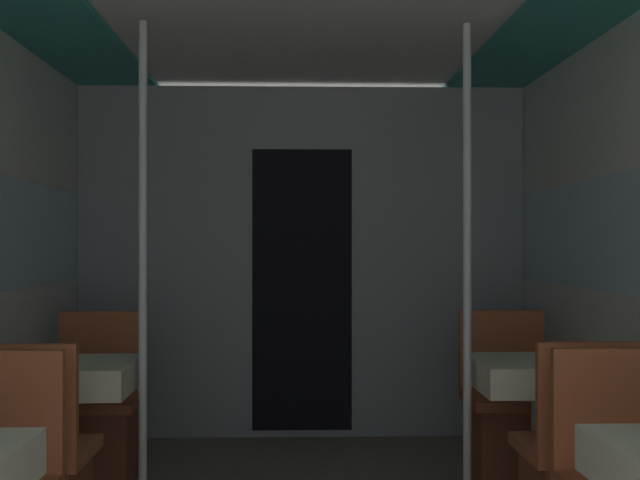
% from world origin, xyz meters
% --- Properties ---
extents(bulkhead_far, '(2.87, 0.09, 2.26)m').
position_xyz_m(bulkhead_far, '(0.00, 4.36, 1.12)').
color(bulkhead_far, gray).
rests_on(bulkhead_far, ground_plane).
extents(dining_table_left_1, '(0.60, 0.60, 0.71)m').
position_xyz_m(dining_table_left_1, '(-1.08, 2.65, 0.61)').
color(dining_table_left_1, '#4C4C51').
rests_on(dining_table_left_1, ground_plane).
extents(chair_left_far_1, '(0.47, 0.47, 0.88)m').
position_xyz_m(chair_left_far_1, '(-1.08, 3.23, 0.28)').
color(chair_left_far_1, brown).
rests_on(chair_left_far_1, ground_plane).
extents(support_pole_left_1, '(0.04, 0.04, 2.26)m').
position_xyz_m(support_pole_left_1, '(-0.74, 2.65, 1.13)').
color(support_pole_left_1, silver).
rests_on(support_pole_left_1, ground_plane).
extents(dining_table_right_1, '(0.60, 0.60, 0.71)m').
position_xyz_m(dining_table_right_1, '(1.08, 2.65, 0.61)').
color(dining_table_right_1, '#4C4C51').
rests_on(dining_table_right_1, ground_plane).
extents(chair_right_far_1, '(0.47, 0.47, 0.88)m').
position_xyz_m(chair_right_far_1, '(1.08, 3.23, 0.28)').
color(chair_right_far_1, brown).
rests_on(chair_right_far_1, ground_plane).
extents(support_pole_right_1, '(0.04, 0.04, 2.26)m').
position_xyz_m(support_pole_right_1, '(0.74, 2.65, 1.13)').
color(support_pole_right_1, silver).
rests_on(support_pole_right_1, ground_plane).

